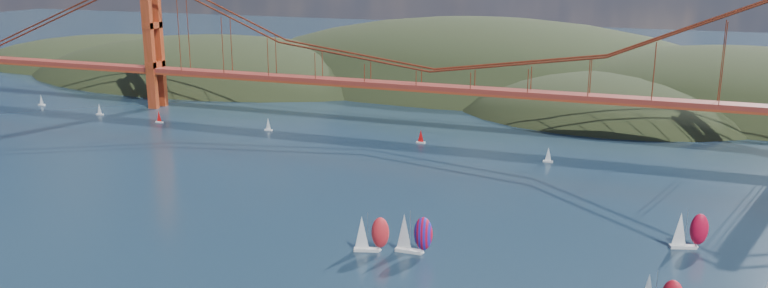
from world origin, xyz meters
TOP-DOWN VIEW (x-y plane):
  - headlands at (44.95, 278.29)m, footprint 725.00×225.00m
  - bridge at (-1.75, 180.00)m, footprint 552.00×12.00m
  - racer_0 at (21.22, 65.63)m, footprint 7.96×4.78m
  - racer_3 at (85.97, 91.64)m, footprint 8.17×5.01m
  - racer_rwb at (30.16, 68.02)m, footprint 8.31×3.33m
  - distant_boat_0 at (-168.54, 165.31)m, footprint 3.00×2.00m
  - distant_boat_1 at (-132.07, 158.50)m, footprint 3.00×2.00m
  - distant_boat_2 at (-100.99, 155.17)m, footprint 3.00×2.00m
  - distant_boat_3 at (-55.39, 158.09)m, footprint 3.00×2.00m
  - distant_boat_8 at (46.68, 151.17)m, footprint 3.00×2.00m
  - distant_boat_9 at (2.34, 160.11)m, footprint 3.00×2.00m

SIDE VIEW (x-z plane):
  - headlands at x=44.95m, z-range -60.46..35.54m
  - distant_boat_0 at x=-168.54m, z-range 0.06..4.76m
  - distant_boat_1 at x=-132.07m, z-range 0.06..4.76m
  - distant_boat_2 at x=-100.99m, z-range 0.06..4.76m
  - distant_boat_3 at x=-55.39m, z-range 0.06..4.76m
  - distant_boat_8 at x=46.68m, z-range 0.06..4.76m
  - distant_boat_9 at x=2.34m, z-range 0.06..4.76m
  - racer_0 at x=21.22m, z-range -0.24..8.67m
  - racer_3 at x=85.97m, z-range -0.25..8.89m
  - racer_rwb at x=30.16m, z-range -0.26..9.35m
  - bridge at x=-1.75m, z-range 4.73..59.73m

